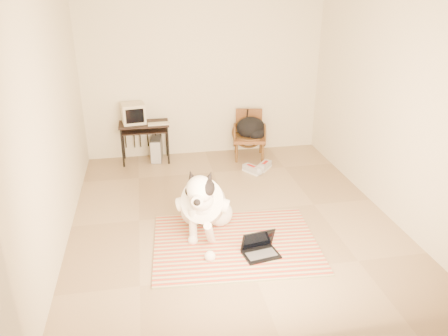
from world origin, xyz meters
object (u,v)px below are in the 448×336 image
object	(u,v)px
crt_monitor	(133,113)
backpack	(252,128)
laptop	(260,248)
pc_tower	(157,149)
computer_desk	(144,129)
rattan_chair	(249,134)
dog	(204,205)

from	to	relation	value
crt_monitor	backpack	world-z (taller)	crt_monitor
laptop	pc_tower	distance (m)	3.20
laptop	computer_desk	distance (m)	3.26
crt_monitor	rattan_chair	distance (m)	1.95
laptop	crt_monitor	distance (m)	3.42
computer_desk	rattan_chair	size ratio (longest dim) A/B	1.01
dog	crt_monitor	size ratio (longest dim) A/B	3.30
rattan_chair	backpack	bearing A→B (deg)	-74.43
laptop	backpack	size ratio (longest dim) A/B	0.88
laptop	rattan_chair	bearing A→B (deg)	78.90
rattan_chair	pc_tower	bearing A→B (deg)	175.06
laptop	crt_monitor	xyz separation A→B (m)	(-1.33, 3.06, 0.74)
computer_desk	laptop	bearing A→B (deg)	-68.59
computer_desk	crt_monitor	distance (m)	0.30
laptop	rattan_chair	distance (m)	2.98
dog	pc_tower	distance (m)	2.52
dog	backpack	xyz separation A→B (m)	(1.12, 2.25, 0.15)
pc_tower	backpack	bearing A→B (deg)	-7.65
laptop	crt_monitor	bearing A→B (deg)	113.50
dog	laptop	size ratio (longest dim) A/B	3.15
laptop	pc_tower	xyz separation A→B (m)	(-1.00, 3.04, 0.11)
computer_desk	pc_tower	bearing A→B (deg)	12.77
crt_monitor	rattan_chair	bearing A→B (deg)	-4.61
pc_tower	dog	bearing A→B (deg)	-79.26
computer_desk	crt_monitor	xyz separation A→B (m)	(-0.15, 0.06, 0.25)
laptop	computer_desk	bearing A→B (deg)	111.41
dog	crt_monitor	distance (m)	2.65
laptop	backpack	bearing A→B (deg)	78.18
computer_desk	rattan_chair	world-z (taller)	rattan_chair
dog	computer_desk	size ratio (longest dim) A/B	1.67
computer_desk	backpack	bearing A→B (deg)	-5.58
computer_desk	pc_tower	distance (m)	0.42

